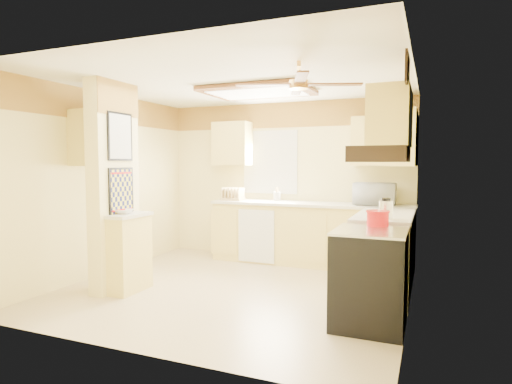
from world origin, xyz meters
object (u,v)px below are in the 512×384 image
at_px(bowl, 124,211).
at_px(kettle, 386,209).
at_px(dutch_oven, 378,218).
at_px(stove, 370,277).
at_px(microwave, 375,194).

xyz_separation_m(bowl, kettle, (2.92, 0.69, 0.08)).
bearing_deg(dutch_oven, kettle, 84.00).
relative_size(dutch_oven, kettle, 1.02).
bearing_deg(bowl, kettle, 13.26).
bearing_deg(kettle, stove, -96.12).
bearing_deg(microwave, kettle, 100.21).
bearing_deg(kettle, bowl, -166.74).
xyz_separation_m(dutch_oven, kettle, (0.04, 0.38, 0.05)).
height_order(dutch_oven, kettle, kettle).
distance_m(stove, microwave, 2.26).
relative_size(stove, microwave, 1.60).
bearing_deg(kettle, microwave, 101.12).
bearing_deg(bowl, stove, 0.69).
bearing_deg(stove, microwave, 95.96).
distance_m(dutch_oven, kettle, 0.38).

